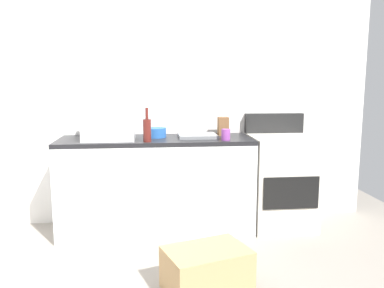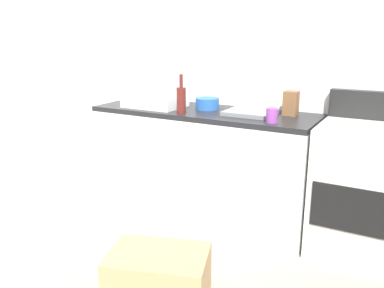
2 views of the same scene
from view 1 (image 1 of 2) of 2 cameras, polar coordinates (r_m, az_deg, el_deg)
wall_back at (r=4.02m, az=-9.76°, el=7.15°), size 5.00×0.10×2.60m
kitchen_counter at (r=3.79m, az=-5.19°, el=-5.90°), size 1.80×0.60×0.90m
stove_oven at (r=3.99m, az=12.67°, el=-5.07°), size 0.60×0.61×1.10m
microwave at (r=3.64m, az=-11.96°, el=2.70°), size 0.46×0.34×0.27m
sink_basin at (r=3.73m, az=0.80°, el=1.20°), size 0.36×0.32×0.03m
wine_bottle at (r=3.46m, az=-6.52°, el=2.11°), size 0.07×0.07×0.30m
coffee_mug at (r=3.56m, az=4.91°, el=1.36°), size 0.08×0.08×0.10m
knife_block at (r=3.88m, az=4.53°, el=2.59°), size 0.10×0.10×0.18m
mixing_bowl at (r=3.74m, az=-5.22°, el=1.65°), size 0.19×0.19×0.09m
cardboard_box_large at (r=2.83m, az=2.13°, el=-17.76°), size 0.65×0.54×0.30m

